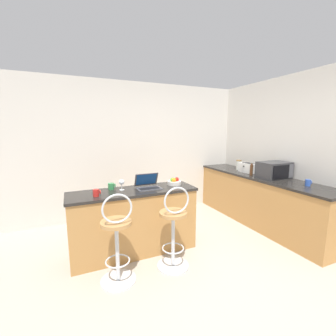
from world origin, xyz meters
TOP-DOWN VIEW (x-y plane):
  - ground_plane at (0.00, 0.00)m, footprint 20.00×20.00m
  - wall_back at (0.00, 2.28)m, footprint 12.00×0.06m
  - wall_right at (2.16, 0.00)m, footprint 0.06×12.00m
  - breakfast_bar at (-0.52, 0.82)m, footprint 1.71×0.53m
  - counter_right at (1.82, 0.87)m, footprint 0.64×2.78m
  - bar_stool_near at (-0.86, 0.27)m, footprint 0.40×0.40m
  - bar_stool_far at (-0.17, 0.27)m, footprint 0.40×0.40m
  - laptop at (-0.30, 0.85)m, footprint 0.33×0.27m
  - microwave at (1.85, 0.62)m, footprint 0.50×0.36m
  - toaster at (1.83, 1.19)m, footprint 0.23×0.32m
  - mug_blue at (1.86, 0.03)m, footprint 0.09×0.07m
  - mug_green at (-0.78, 0.99)m, footprint 0.10×0.08m
  - storage_jar at (1.87, 1.50)m, footprint 0.10×0.10m
  - fruit_bowl at (0.12, 0.88)m, footprint 0.20×0.20m
  - pepper_mill at (1.67, 0.95)m, footprint 0.05×0.05m
  - wine_glass_tall at (-0.66, 0.90)m, footprint 0.07×0.07m
  - mug_red at (-1.01, 0.73)m, footprint 0.09×0.07m

SIDE VIEW (x-z plane):
  - ground_plane at x=0.00m, z-range 0.00..0.00m
  - counter_right at x=1.82m, z-range 0.00..0.89m
  - breakfast_bar at x=-0.52m, z-range 0.00..0.89m
  - bar_stool_near at x=-0.86m, z-range -0.03..1.03m
  - bar_stool_far at x=-0.17m, z-range -0.03..1.03m
  - fruit_bowl at x=0.12m, z-range 0.88..0.99m
  - mug_green at x=-0.78m, z-range 0.89..0.98m
  - mug_red at x=-1.01m, z-range 0.89..0.98m
  - mug_blue at x=1.86m, z-range 0.89..0.99m
  - laptop at x=-0.30m, z-range 0.84..1.05m
  - toaster at x=1.83m, z-range 0.89..1.07m
  - storage_jar at x=1.87m, z-range 0.89..1.09m
  - pepper_mill at x=1.67m, z-range 0.89..1.10m
  - wine_glass_tall at x=-0.66m, z-range 0.92..1.07m
  - microwave at x=1.85m, z-range 0.89..1.17m
  - wall_back at x=0.00m, z-range 0.00..2.60m
  - wall_right at x=2.16m, z-range 0.00..2.60m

